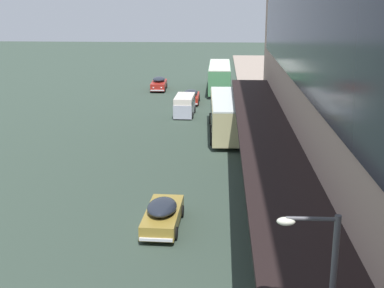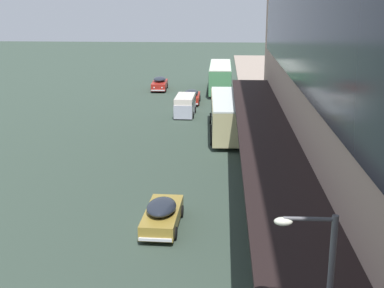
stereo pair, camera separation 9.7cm
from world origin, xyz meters
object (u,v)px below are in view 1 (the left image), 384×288
pedestrian_at_kerb (314,247)px  sedan_second_near (163,214)px  transit_bus_kerbside_rear (220,76)px  sedan_oncoming_front (191,97)px  fire_hydrant (265,185)px  transit_bus_kerbside_front (226,113)px  sedan_lead_near (159,84)px  vw_van (185,104)px

pedestrian_at_kerb → sedan_second_near: bearing=148.6°
transit_bus_kerbside_rear → sedan_oncoming_front: 8.40m
fire_hydrant → transit_bus_kerbside_front: bearing=99.0°
sedan_lead_near → vw_van: 14.69m
vw_van → fire_hydrant: 21.82m
transit_bus_kerbside_front → pedestrian_at_kerb: (3.53, -23.21, -0.62)m
sedan_second_near → vw_van: 26.15m
sedan_lead_near → fire_hydrant: (10.33, -35.01, -0.30)m
sedan_oncoming_front → pedestrian_at_kerb: size_ratio=2.39×
transit_bus_kerbside_rear → sedan_lead_near: (-7.48, 0.43, -1.08)m
transit_bus_kerbside_rear → pedestrian_at_kerb: bearing=-84.6°
transit_bus_kerbside_front → sedan_oncoming_front: bearing=105.9°
sedan_lead_near → sedan_oncoming_front: sedan_lead_near is taller
pedestrian_at_kerb → vw_van: bearing=103.9°
sedan_oncoming_front → pedestrian_at_kerb: 36.98m
vw_van → pedestrian_at_kerb: bearing=-76.1°
vw_van → pedestrian_at_kerb: 31.26m
sedan_second_near → fire_hydrant: sedan_second_near is taller
pedestrian_at_kerb → fire_hydrant: 9.54m
sedan_second_near → pedestrian_at_kerb: bearing=-31.4°
sedan_second_near → pedestrian_at_kerb: size_ratio=2.52×
sedan_second_near → sedan_oncoming_front: (-0.36, 32.06, 0.01)m
transit_bus_kerbside_rear → sedan_second_near: size_ratio=2.40×
sedan_oncoming_front → vw_van: vw_van is taller
sedan_lead_near → sedan_oncoming_front: size_ratio=1.09×
vw_van → sedan_second_near: bearing=-88.6°
vw_van → pedestrian_at_kerb: size_ratio=2.48×
sedan_lead_near → transit_bus_kerbside_front: bearing=-69.0°
transit_bus_kerbside_rear → vw_van: transit_bus_kerbside_rear is taller
sedan_second_near → pedestrian_at_kerb: pedestrian_at_kerb is taller
sedan_oncoming_front → fire_hydrant: 27.48m
fire_hydrant → sedan_lead_near: bearing=106.4°
sedan_second_near → pedestrian_at_kerb: 8.08m
transit_bus_kerbside_front → fire_hydrant: 14.02m
transit_bus_kerbside_front → sedan_lead_near: transit_bus_kerbside_front is taller
sedan_second_near → sedan_lead_near: (-4.78, 40.23, 0.06)m
transit_bus_kerbside_front → fire_hydrant: (2.19, -13.78, -1.30)m
transit_bus_kerbside_rear → vw_van: (-3.33, -13.66, -0.78)m
sedan_oncoming_front → sedan_lead_near: bearing=118.4°
transit_bus_kerbside_rear → sedan_oncoming_front: (-3.06, -7.74, -1.13)m
transit_bus_kerbside_front → vw_van: 8.20m
sedan_lead_near → fire_hydrant: sedan_lead_near is taller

